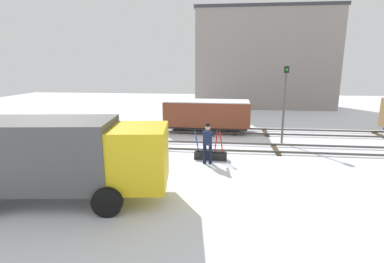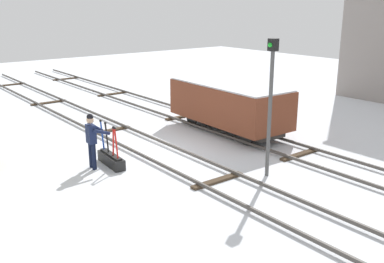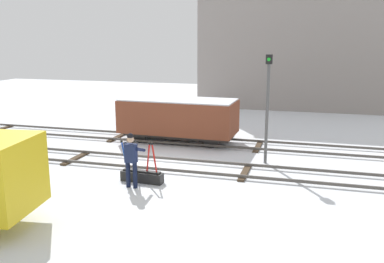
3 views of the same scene
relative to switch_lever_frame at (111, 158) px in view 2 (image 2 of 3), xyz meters
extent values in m
plane|color=silver|center=(-0.21, 1.89, -0.25)|extent=(60.00, 60.00, 0.00)
cube|color=#4C4742|center=(-0.21, 1.17, -0.12)|extent=(44.00, 0.07, 0.10)
cube|color=#4C4742|center=(-0.21, 2.61, -0.12)|extent=(44.00, 0.07, 0.10)
cube|color=#423323|center=(-17.81, 1.89, -0.21)|extent=(0.24, 1.94, 0.08)
cube|color=#423323|center=(-10.77, 1.89, -0.21)|extent=(0.24, 1.94, 0.08)
cube|color=#423323|center=(-3.73, 1.89, -0.21)|extent=(0.24, 1.94, 0.08)
cube|color=#423323|center=(3.31, 1.89, -0.21)|extent=(0.24, 1.94, 0.08)
cube|color=#4C4742|center=(-0.21, 5.12, -0.12)|extent=(44.00, 0.07, 0.10)
cube|color=#4C4742|center=(-0.21, 6.56, -0.12)|extent=(44.00, 0.07, 0.10)
cube|color=#423323|center=(-17.81, 5.84, -0.21)|extent=(0.24, 1.94, 0.08)
cube|color=#423323|center=(-10.77, 5.84, -0.21)|extent=(0.24, 1.94, 0.08)
cube|color=#423323|center=(-3.73, 5.84, -0.21)|extent=(0.24, 1.94, 0.08)
cube|color=#423323|center=(3.31, 5.84, -0.21)|extent=(0.24, 1.94, 0.08)
cube|color=black|center=(0.00, 0.00, -0.07)|extent=(1.54, 0.47, 0.36)
cube|color=black|center=(0.00, 0.00, 0.14)|extent=(1.38, 0.30, 0.06)
cylinder|color=#1E47B7|center=(-0.66, 0.05, 0.63)|extent=(0.25, 0.07, 1.04)
sphere|color=black|center=(-0.75, 0.06, 1.14)|extent=(0.09, 0.09, 0.09)
cylinder|color=black|center=(-0.26, 0.02, 0.63)|extent=(0.21, 0.07, 1.05)
sphere|color=black|center=(-0.34, 0.02, 1.15)|extent=(0.09, 0.09, 0.09)
cylinder|color=red|center=(0.26, -0.02, 0.63)|extent=(0.18, 0.07, 1.05)
sphere|color=black|center=(0.32, -0.02, 1.15)|extent=(0.09, 0.09, 0.09)
cylinder|color=red|center=(0.49, -0.04, 0.63)|extent=(0.22, 0.07, 1.05)
sphere|color=black|center=(0.41, -0.03, 1.15)|extent=(0.09, 0.09, 0.09)
cylinder|color=#111831|center=(-0.24, -0.61, 0.19)|extent=(0.15, 0.15, 0.88)
cylinder|color=#111831|center=(0.02, -0.63, 0.19)|extent=(0.15, 0.15, 0.88)
cube|color=#192347|center=(-0.11, -0.62, 0.94)|extent=(0.40, 0.27, 0.62)
sphere|color=tan|center=(-0.11, -0.62, 1.41)|extent=(0.24, 0.24, 0.24)
sphere|color=black|center=(-0.11, -0.62, 1.51)|extent=(0.21, 0.21, 0.21)
cylinder|color=#192347|center=(-0.30, -0.36, 1.08)|extent=(0.15, 0.55, 0.42)
cylinder|color=#192347|center=(0.12, -0.35, 1.01)|extent=(0.15, 0.60, 0.29)
cylinder|color=#4C4C4C|center=(3.89, 3.46, 1.72)|extent=(0.12, 0.12, 3.93)
cube|color=black|center=(3.89, 3.46, 3.86)|extent=(0.24, 0.24, 0.36)
sphere|color=green|center=(3.89, 3.33, 3.86)|extent=(0.14, 0.14, 0.14)
cube|color=#2D2B28|center=(-0.51, 5.84, 0.15)|extent=(5.23, 1.51, 0.20)
cube|color=brown|center=(-0.51, 5.84, 1.02)|extent=(5.53, 2.42, 1.53)
cube|color=silver|center=(-0.51, 5.84, 1.81)|extent=(5.42, 2.33, 0.06)
cylinder|color=black|center=(-2.31, 5.27, 0.10)|extent=(0.70, 0.12, 0.70)
cylinder|color=black|center=(-2.27, 6.51, 0.10)|extent=(0.70, 0.12, 0.70)
cylinder|color=black|center=(1.24, 5.17, 0.10)|extent=(0.70, 0.12, 0.70)
cylinder|color=black|center=(1.28, 6.41, 0.10)|extent=(0.70, 0.12, 0.70)
camera|label=1|loc=(0.61, -13.29, 4.10)|focal=27.60mm
camera|label=2|loc=(12.69, -6.46, 5.01)|focal=41.07mm
camera|label=3|loc=(5.43, -12.87, 4.61)|focal=39.18mm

